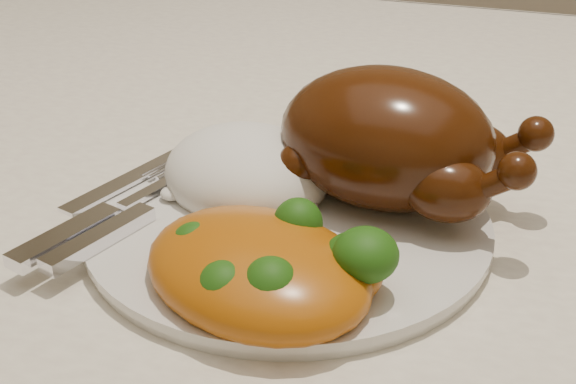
% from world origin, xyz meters
% --- Properties ---
extents(dining_table, '(1.60, 0.90, 0.76)m').
position_xyz_m(dining_table, '(0.00, 0.00, 0.67)').
color(dining_table, brown).
rests_on(dining_table, floor).
extents(tablecloth, '(1.73, 1.03, 0.18)m').
position_xyz_m(tablecloth, '(0.00, 0.00, 0.74)').
color(tablecloth, white).
rests_on(tablecloth, dining_table).
extents(dinner_plate, '(0.27, 0.27, 0.01)m').
position_xyz_m(dinner_plate, '(-0.09, -0.11, 0.77)').
color(dinner_plate, silver).
rests_on(dinner_plate, tablecloth).
extents(roast_chicken, '(0.19, 0.13, 0.10)m').
position_xyz_m(roast_chicken, '(-0.04, -0.07, 0.83)').
color(roast_chicken, '#3F1C06').
rests_on(roast_chicken, dinner_plate).
extents(rice_mound, '(0.16, 0.15, 0.06)m').
position_xyz_m(rice_mound, '(-0.13, -0.08, 0.79)').
color(rice_mound, white).
rests_on(rice_mound, dinner_plate).
extents(mac_and_cheese, '(0.18, 0.16, 0.06)m').
position_xyz_m(mac_and_cheese, '(-0.08, -0.19, 0.79)').
color(mac_and_cheese, '#BB620C').
rests_on(mac_and_cheese, dinner_plate).
extents(cutlery, '(0.07, 0.20, 0.01)m').
position_xyz_m(cutlery, '(-0.21, -0.16, 0.79)').
color(cutlery, silver).
rests_on(cutlery, dinner_plate).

